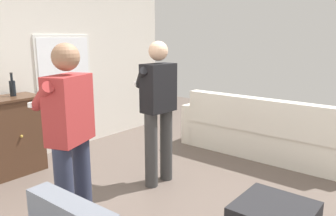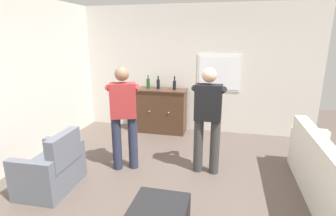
{
  "view_description": "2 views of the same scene",
  "coord_description": "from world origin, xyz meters",
  "px_view_note": "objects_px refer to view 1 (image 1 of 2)",
  "views": [
    {
      "loc": [
        -2.35,
        -1.76,
        1.72
      ],
      "look_at": [
        0.01,
        0.16,
        1.06
      ],
      "focal_mm": 35.0,
      "sensor_mm": 36.0,
      "label": 1
    },
    {
      "loc": [
        0.71,
        -3.23,
        2.11
      ],
      "look_at": [
        -0.13,
        0.42,
        1.09
      ],
      "focal_mm": 28.0,
      "sensor_mm": 36.0,
      "label": 2
    }
  ],
  "objects_px": {
    "bottle_liquor_amber": "(13,87)",
    "person_standing_left": "(70,135)",
    "couch": "(261,135)",
    "person_standing_right": "(158,106)"
  },
  "relations": [
    {
      "from": "couch",
      "to": "person_standing_left",
      "type": "bearing_deg",
      "value": 171.91
    },
    {
      "from": "couch",
      "to": "bottle_liquor_amber",
      "type": "bearing_deg",
      "value": 137.55
    },
    {
      "from": "person_standing_left",
      "to": "person_standing_right",
      "type": "height_order",
      "value": "same"
    },
    {
      "from": "bottle_liquor_amber",
      "to": "person_standing_right",
      "type": "bearing_deg",
      "value": -62.44
    },
    {
      "from": "couch",
      "to": "person_standing_left",
      "type": "relative_size",
      "value": 1.51
    },
    {
      "from": "couch",
      "to": "bottle_liquor_amber",
      "type": "relative_size",
      "value": 8.54
    },
    {
      "from": "couch",
      "to": "person_standing_right",
      "type": "relative_size",
      "value": 1.51
    },
    {
      "from": "bottle_liquor_amber",
      "to": "person_standing_left",
      "type": "relative_size",
      "value": 0.18
    },
    {
      "from": "bottle_liquor_amber",
      "to": "person_standing_right",
      "type": "distance_m",
      "value": 1.89
    },
    {
      "from": "bottle_liquor_amber",
      "to": "person_standing_left",
      "type": "distance_m",
      "value": 1.9
    }
  ]
}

